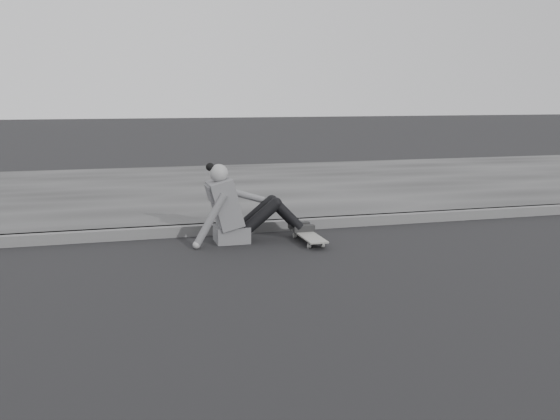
{
  "coord_description": "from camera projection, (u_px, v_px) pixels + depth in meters",
  "views": [
    {
      "loc": [
        -1.43,
        -4.42,
        1.59
      ],
      "look_at": [
        0.14,
        1.24,
        0.5
      ],
      "focal_mm": 40.0,
      "sensor_mm": 36.0,
      "label": 1
    }
  ],
  "objects": [
    {
      "name": "ground",
      "position": [
        305.0,
        302.0,
        4.85
      ],
      "size": [
        80.0,
        80.0,
        0.0
      ],
      "primitive_type": "plane",
      "color": "black",
      "rests_on": "ground"
    },
    {
      "name": "curb",
      "position": [
        238.0,
        228.0,
        7.28
      ],
      "size": [
        24.0,
        0.16,
        0.12
      ],
      "primitive_type": "cube",
      "color": "#535353",
      "rests_on": "ground"
    },
    {
      "name": "sidewalk",
      "position": [
        200.0,
        190.0,
        10.15
      ],
      "size": [
        24.0,
        6.0,
        0.12
      ],
      "primitive_type": "cube",
      "color": "#353535",
      "rests_on": "ground"
    },
    {
      "name": "skateboard",
      "position": [
        308.0,
        236.0,
        6.8
      ],
      "size": [
        0.2,
        0.78,
        0.09
      ],
      "color": "gray",
      "rests_on": "ground"
    },
    {
      "name": "seated_woman",
      "position": [
        237.0,
        209.0,
        6.79
      ],
      "size": [
        1.38,
        0.46,
        0.88
      ],
      "color": "#58595B",
      "rests_on": "ground"
    }
  ]
}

